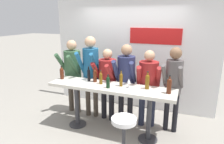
{
  "coord_description": "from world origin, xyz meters",
  "views": [
    {
      "loc": [
        1.31,
        -3.3,
        2.22
      ],
      "look_at": [
        0.0,
        0.08,
        1.22
      ],
      "focal_mm": 32.0,
      "sensor_mm": 36.0,
      "label": 1
    }
  ],
  "objects_px": {
    "wine_bottle_4": "(62,73)",
    "person_far_left": "(73,69)",
    "wine_bottle_1": "(95,75)",
    "person_center_left": "(107,77)",
    "wine_bottle_0": "(147,81)",
    "wine_bottle_2": "(101,78)",
    "person_center_right": "(148,81)",
    "bar_stool": "(124,132)",
    "wine_bottle_3": "(108,82)",
    "wine_bottle_6": "(169,85)",
    "tasting_table": "(110,93)",
    "wine_bottle_7": "(121,79)",
    "wine_bottle_5": "(89,75)",
    "person_left": "(91,68)",
    "person_right": "(173,80)",
    "wine_glass_0": "(129,81)",
    "person_center": "(126,76)"
  },
  "relations": [
    {
      "from": "person_far_left",
      "to": "wine_bottle_5",
      "type": "relative_size",
      "value": 5.65
    },
    {
      "from": "person_right",
      "to": "wine_bottle_1",
      "type": "distance_m",
      "value": 1.52
    },
    {
      "from": "wine_bottle_1",
      "to": "person_center_right",
      "type": "bearing_deg",
      "value": 20.99
    },
    {
      "from": "wine_bottle_0",
      "to": "wine_bottle_2",
      "type": "xyz_separation_m",
      "value": [
        -0.89,
        -0.05,
        -0.03
      ]
    },
    {
      "from": "person_far_left",
      "to": "wine_bottle_0",
      "type": "relative_size",
      "value": 5.29
    },
    {
      "from": "person_far_left",
      "to": "person_center_right",
      "type": "xyz_separation_m",
      "value": [
        1.76,
        -0.02,
        -0.09
      ]
    },
    {
      "from": "wine_bottle_3",
      "to": "wine_bottle_6",
      "type": "height_order",
      "value": "wine_bottle_6"
    },
    {
      "from": "wine_bottle_2",
      "to": "wine_bottle_7",
      "type": "xyz_separation_m",
      "value": [
        0.4,
        0.02,
        0.02
      ]
    },
    {
      "from": "person_center_right",
      "to": "wine_glass_0",
      "type": "distance_m",
      "value": 0.55
    },
    {
      "from": "tasting_table",
      "to": "wine_glass_0",
      "type": "xyz_separation_m",
      "value": [
        0.35,
        0.04,
        0.28
      ]
    },
    {
      "from": "bar_stool",
      "to": "person_center",
      "type": "xyz_separation_m",
      "value": [
        -0.32,
        1.11,
        0.58
      ]
    },
    {
      "from": "person_left",
      "to": "person_center",
      "type": "height_order",
      "value": "person_left"
    },
    {
      "from": "person_far_left",
      "to": "wine_bottle_2",
      "type": "distance_m",
      "value": 1.05
    },
    {
      "from": "person_center_right",
      "to": "wine_bottle_0",
      "type": "distance_m",
      "value": 0.44
    },
    {
      "from": "wine_glass_0",
      "to": "wine_bottle_3",
      "type": "bearing_deg",
      "value": -156.29
    },
    {
      "from": "bar_stool",
      "to": "wine_bottle_4",
      "type": "height_order",
      "value": "wine_bottle_4"
    },
    {
      "from": "wine_bottle_2",
      "to": "wine_bottle_5",
      "type": "bearing_deg",
      "value": 167.37
    },
    {
      "from": "tasting_table",
      "to": "wine_bottle_0",
      "type": "height_order",
      "value": "wine_bottle_0"
    },
    {
      "from": "person_left",
      "to": "wine_bottle_0",
      "type": "relative_size",
      "value": 5.6
    },
    {
      "from": "wine_bottle_4",
      "to": "person_far_left",
      "type": "bearing_deg",
      "value": 94.7
    },
    {
      "from": "person_right",
      "to": "wine_glass_0",
      "type": "relative_size",
      "value": 9.58
    },
    {
      "from": "bar_stool",
      "to": "person_right",
      "type": "distance_m",
      "value": 1.41
    },
    {
      "from": "tasting_table",
      "to": "person_center_left",
      "type": "relative_size",
      "value": 1.53
    },
    {
      "from": "wine_bottle_4",
      "to": "wine_bottle_5",
      "type": "xyz_separation_m",
      "value": [
        0.6,
        0.06,
        0.01
      ]
    },
    {
      "from": "bar_stool",
      "to": "wine_bottle_1",
      "type": "bearing_deg",
      "value": 138.08
    },
    {
      "from": "person_far_left",
      "to": "wine_bottle_1",
      "type": "relative_size",
      "value": 5.76
    },
    {
      "from": "person_far_left",
      "to": "wine_bottle_7",
      "type": "distance_m",
      "value": 1.42
    },
    {
      "from": "person_center_left",
      "to": "wine_bottle_7",
      "type": "height_order",
      "value": "person_center_left"
    },
    {
      "from": "wine_bottle_4",
      "to": "person_left",
      "type": "bearing_deg",
      "value": 43.4
    },
    {
      "from": "bar_stool",
      "to": "person_left",
      "type": "xyz_separation_m",
      "value": [
        -1.14,
        1.13,
        0.67
      ]
    },
    {
      "from": "person_far_left",
      "to": "wine_bottle_1",
      "type": "bearing_deg",
      "value": -17.59
    },
    {
      "from": "bar_stool",
      "to": "wine_bottle_0",
      "type": "bearing_deg",
      "value": 75.43
    },
    {
      "from": "wine_bottle_1",
      "to": "wine_bottle_3",
      "type": "distance_m",
      "value": 0.45
    },
    {
      "from": "person_center_left",
      "to": "wine_bottle_4",
      "type": "height_order",
      "value": "person_center_left"
    },
    {
      "from": "person_far_left",
      "to": "person_center_left",
      "type": "xyz_separation_m",
      "value": [
        0.89,
        -0.06,
        -0.09
      ]
    },
    {
      "from": "wine_bottle_1",
      "to": "wine_bottle_5",
      "type": "height_order",
      "value": "wine_bottle_5"
    },
    {
      "from": "wine_bottle_1",
      "to": "wine_bottle_4",
      "type": "height_order",
      "value": "wine_bottle_1"
    },
    {
      "from": "person_far_left",
      "to": "wine_bottle_2",
      "type": "height_order",
      "value": "person_far_left"
    },
    {
      "from": "person_left",
      "to": "wine_bottle_1",
      "type": "xyz_separation_m",
      "value": [
        0.28,
        -0.36,
        -0.04
      ]
    },
    {
      "from": "wine_bottle_1",
      "to": "wine_bottle_6",
      "type": "bearing_deg",
      "value": -4.8
    },
    {
      "from": "wine_bottle_4",
      "to": "wine_bottle_7",
      "type": "bearing_deg",
      "value": 0.48
    },
    {
      "from": "person_right",
      "to": "wine_bottle_3",
      "type": "bearing_deg",
      "value": -145.75
    },
    {
      "from": "tasting_table",
      "to": "wine_bottle_7",
      "type": "bearing_deg",
      "value": 17.5
    },
    {
      "from": "bar_stool",
      "to": "wine_bottle_0",
      "type": "height_order",
      "value": "wine_bottle_0"
    },
    {
      "from": "person_right",
      "to": "wine_glass_0",
      "type": "height_order",
      "value": "person_right"
    },
    {
      "from": "person_far_left",
      "to": "wine_glass_0",
      "type": "xyz_separation_m",
      "value": [
        1.5,
        -0.49,
        0.03
      ]
    },
    {
      "from": "wine_bottle_4",
      "to": "wine_bottle_6",
      "type": "distance_m",
      "value": 2.17
    },
    {
      "from": "person_left",
      "to": "bar_stool",
      "type": "bearing_deg",
      "value": -48.21
    },
    {
      "from": "tasting_table",
      "to": "wine_bottle_1",
      "type": "xyz_separation_m",
      "value": [
        -0.38,
        0.12,
        0.29
      ]
    },
    {
      "from": "person_center_left",
      "to": "wine_bottle_7",
      "type": "relative_size",
      "value": 5.09
    }
  ]
}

